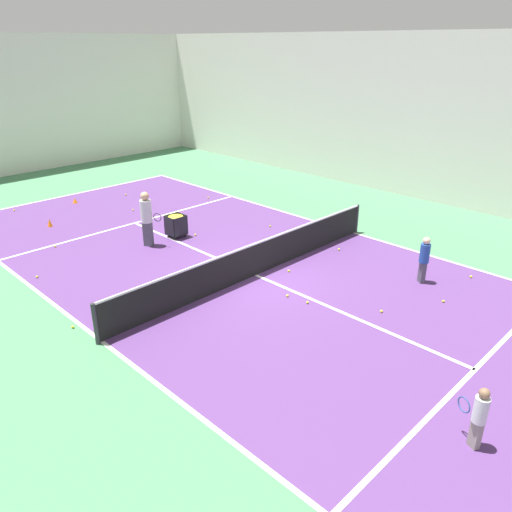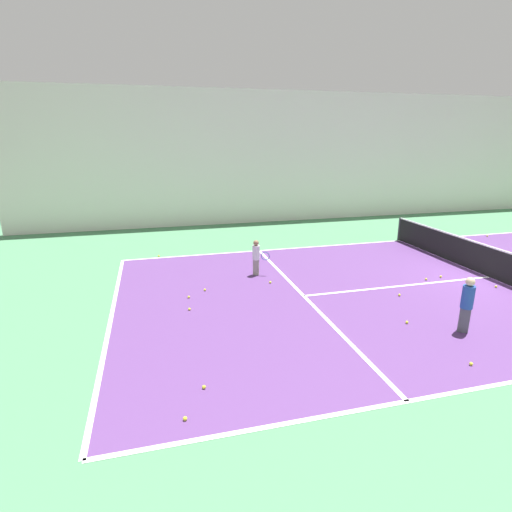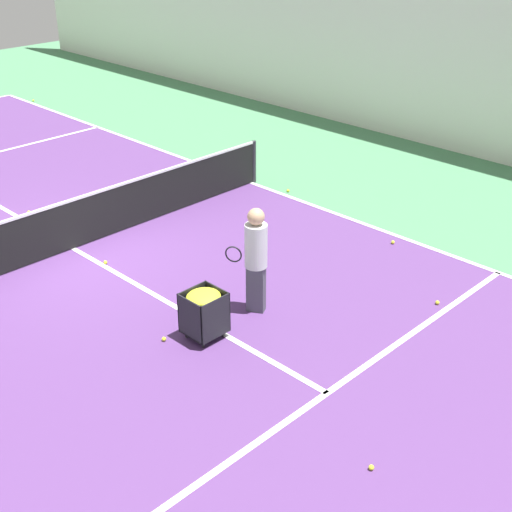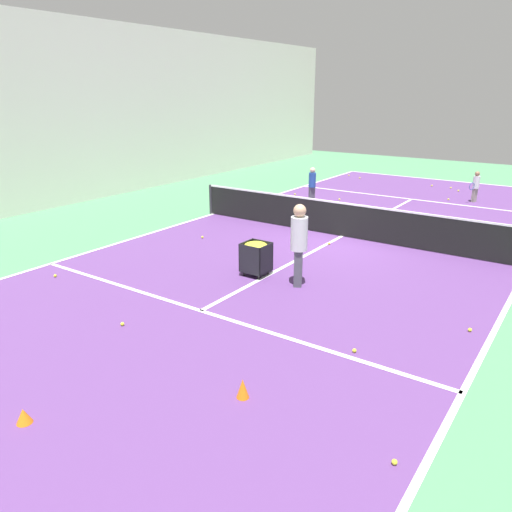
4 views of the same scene
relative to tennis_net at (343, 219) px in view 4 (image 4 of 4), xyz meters
name	(u,v)px [view 4 (image 4 of 4)]	position (x,y,z in m)	size (l,w,h in m)	color
ground_plane	(342,236)	(0.00, 0.00, -0.52)	(37.79, 37.79, 0.00)	#477F56
court_playing_area	(342,236)	(0.00, 0.00, -0.52)	(9.74, 23.04, 0.00)	#563370
line_baseline_near	(447,180)	(0.00, -11.52, -0.52)	(9.74, 0.10, 0.00)	white
line_sideline_right	(213,214)	(4.87, 0.00, -0.52)	(0.10, 23.04, 0.00)	white
line_service_near	(412,199)	(0.00, -6.34, -0.52)	(9.74, 0.10, 0.00)	white
line_service_far	(201,311)	(0.00, 6.34, -0.52)	(9.74, 0.10, 0.00)	white
line_centre_service	(342,236)	(0.00, 0.00, -0.52)	(0.10, 12.67, 0.00)	white
hall_enclosure_right	(101,112)	(10.32, 0.00, 2.77)	(0.15, 34.09, 6.58)	silver
tennis_net	(343,219)	(0.00, 0.00, 0.00)	(10.04, 0.10, 1.01)	#2D2D33
player_near_baseline	(476,185)	(-2.11, -7.18, 0.15)	(0.31, 0.58, 1.17)	gray
coach_at_net	(299,240)	(-0.87, 4.10, 0.52)	(0.53, 0.68, 1.82)	#4C4C56
child_midcourt	(312,183)	(2.95, -3.56, 0.24)	(0.37, 0.37, 1.34)	#4C4C56
ball_cart	(256,252)	(0.25, 4.09, 0.04)	(0.58, 0.55, 0.80)	black
training_cone_0	(243,388)	(-2.36, 8.20, -0.38)	(0.18, 0.18, 0.29)	orange
training_cone_1	(24,416)	(-0.37, 10.25, -0.42)	(0.21, 0.21, 0.21)	orange
tennis_ball_0	(295,194)	(4.20, -4.44, -0.49)	(0.07, 0.07, 0.07)	yellow
tennis_ball_1	(122,324)	(0.76, 7.64, -0.49)	(0.07, 0.07, 0.07)	yellow
tennis_ball_2	(329,243)	(-0.07, 0.97, -0.49)	(0.07, 0.07, 0.07)	yellow
tennis_ball_4	(373,226)	(-0.34, -1.51, -0.49)	(0.07, 0.07, 0.07)	yellow
tennis_ball_5	(202,237)	(3.23, 2.50, -0.49)	(0.07, 0.07, 0.07)	yellow
tennis_ball_6	(432,186)	(0.16, -9.58, -0.49)	(0.07, 0.07, 0.07)	yellow
tennis_ball_7	(247,265)	(0.77, 3.73, -0.49)	(0.07, 0.07, 0.07)	yellow
tennis_ball_8	(55,276)	(3.96, 6.83, -0.49)	(0.07, 0.07, 0.07)	yellow
tennis_ball_10	(448,199)	(-1.23, -6.97, -0.49)	(0.07, 0.07, 0.07)	yellow
tennis_ball_12	(470,330)	(-4.51, 4.28, -0.49)	(0.07, 0.07, 0.07)	yellow
tennis_ball_14	(354,351)	(-3.13, 6.14, -0.49)	(0.07, 0.07, 0.07)	yellow
tennis_ball_15	(369,209)	(0.68, -3.71, -0.49)	(0.07, 0.07, 0.07)	yellow
tennis_ball_16	(360,178)	(3.63, -9.65, -0.49)	(0.07, 0.07, 0.07)	yellow
tennis_ball_17	(263,216)	(3.20, -0.57, -0.49)	(0.07, 0.07, 0.07)	yellow
tennis_ball_18	(339,199)	(2.27, -4.55, -0.49)	(0.07, 0.07, 0.07)	yellow
tennis_ball_19	(458,191)	(-1.11, -9.01, -0.49)	(0.07, 0.07, 0.07)	yellow
tennis_ball_20	(394,462)	(-4.57, 8.27, -0.49)	(0.07, 0.07, 0.07)	yellow
tennis_ball_21	(451,188)	(-0.67, -9.52, -0.49)	(0.07, 0.07, 0.07)	yellow
tennis_ball_22	(349,175)	(4.39, -10.06, -0.49)	(0.07, 0.07, 0.07)	yellow
tennis_ball_24	(325,227)	(0.84, -0.52, -0.49)	(0.07, 0.07, 0.07)	yellow
tennis_ball_26	(378,221)	(-0.26, -2.12, -0.49)	(0.07, 0.07, 0.07)	yellow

